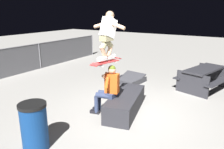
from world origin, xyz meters
TOP-DOWN VIEW (x-y plane):
  - ground_plane at (0.00, 0.00)m, footprint 40.00×40.00m
  - ledge_box_main at (0.09, 0.17)m, footprint 1.95×1.10m
  - person_sitting_on_ledge at (-0.27, 0.48)m, footprint 0.59×0.79m
  - skateboard at (-0.37, 0.45)m, footprint 1.03×0.25m
  - skater_airborne at (-0.32, 0.45)m, footprint 0.62×0.89m
  - kicker_ramp at (2.38, 1.27)m, footprint 1.16×1.02m
  - picnic_table_back at (3.08, -1.23)m, footprint 1.99×1.74m
  - trash_bin at (-2.30, 0.85)m, footprint 0.53×0.53m

SIDE VIEW (x-z plane):
  - ground_plane at x=0.00m, z-range 0.00..0.00m
  - kicker_ramp at x=2.38m, z-range -0.13..0.26m
  - ledge_box_main at x=0.09m, z-range 0.00..0.49m
  - trash_bin at x=-2.30m, z-range 0.00..0.96m
  - picnic_table_back at x=3.08m, z-range 0.12..0.87m
  - person_sitting_on_ledge at x=-0.27m, z-range 0.08..1.40m
  - skateboard at x=-0.37m, z-range 1.36..1.49m
  - skater_airborne at x=-0.32m, z-range 1.55..2.67m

